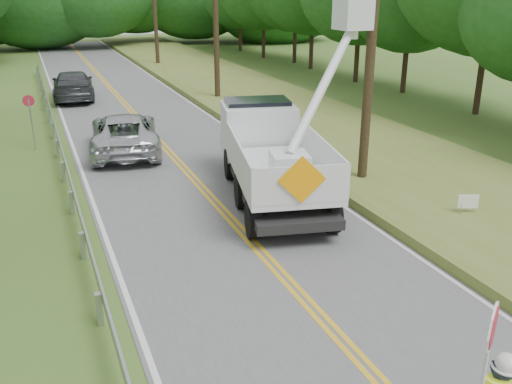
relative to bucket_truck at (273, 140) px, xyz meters
name	(u,v)px	position (x,y,z in m)	size (l,w,h in m)	color
road	(176,160)	(-2.16, 4.09, -1.59)	(7.20, 96.00, 0.03)	#535456
guardrail	(61,151)	(-6.18, 5.00, -1.04)	(0.18, 48.00, 0.77)	#A2A4AA
utility_poles	(267,8)	(2.84, 7.11, 3.67)	(1.60, 43.30, 10.00)	black
tall_grass_verge	(340,138)	(4.94, 4.09, -1.45)	(7.00, 96.00, 0.30)	#566A29
bucket_truck	(273,140)	(0.00, 0.00, 0.00)	(4.94, 7.62, 7.06)	black
suv_silver	(125,133)	(-3.72, 5.91, -0.82)	(2.52, 5.47, 1.52)	silver
suv_darkgrey	(73,85)	(-4.61, 17.83, -0.79)	(2.22, 5.45, 1.58)	#3F4247
stop_sign_permanent	(30,114)	(-7.04, 7.61, -0.16)	(0.47, 0.06, 2.21)	#A2A4AA
yard_sign	(468,203)	(3.86, -4.67, -1.00)	(0.54, 0.24, 0.83)	white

